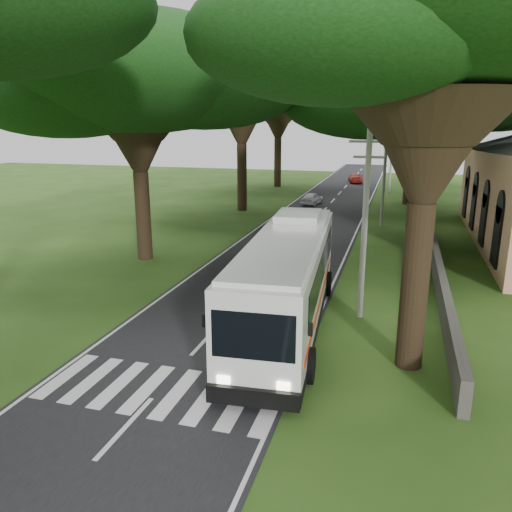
{
  "coord_description": "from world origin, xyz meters",
  "views": [
    {
      "loc": [
        6.82,
        -14.56,
        8.19
      ],
      "look_at": [
        0.66,
        6.61,
        2.2
      ],
      "focal_mm": 35.0,
      "sensor_mm": 36.0,
      "label": 1
    }
  ],
  "objects_px": {
    "pole_mid": "(384,174)",
    "distant_car_a": "(312,198)",
    "pole_near": "(365,222)",
    "distant_car_c": "(356,178)",
    "pedestrian": "(145,245)",
    "coach_bus": "(287,278)",
    "pole_far": "(391,157)"
  },
  "relations": [
    {
      "from": "pole_mid",
      "to": "distant_car_a",
      "type": "bearing_deg",
      "value": 128.54
    },
    {
      "from": "distant_car_a",
      "to": "pole_near",
      "type": "bearing_deg",
      "value": 114.29
    },
    {
      "from": "distant_car_c",
      "to": "distant_car_a",
      "type": "bearing_deg",
      "value": 72.88
    },
    {
      "from": "pole_near",
      "to": "pedestrian",
      "type": "relative_size",
      "value": 4.83
    },
    {
      "from": "distant_car_c",
      "to": "pedestrian",
      "type": "xyz_separation_m",
      "value": [
        -8.89,
        -42.56,
        0.18
      ]
    },
    {
      "from": "pole_near",
      "to": "distant_car_c",
      "type": "xyz_separation_m",
      "value": [
        -4.7,
        48.69,
        -3.53
      ]
    },
    {
      "from": "pole_mid",
      "to": "distant_car_c",
      "type": "bearing_deg",
      "value": 99.3
    },
    {
      "from": "coach_bus",
      "to": "pedestrian",
      "type": "height_order",
      "value": "coach_bus"
    },
    {
      "from": "pole_near",
      "to": "pole_far",
      "type": "xyz_separation_m",
      "value": [
        0.0,
        40.0,
        0.0
      ]
    },
    {
      "from": "distant_car_c",
      "to": "pole_far",
      "type": "bearing_deg",
      "value": 108.49
    },
    {
      "from": "coach_bus",
      "to": "pole_mid",
      "type": "bearing_deg",
      "value": 78.28
    },
    {
      "from": "pole_mid",
      "to": "distant_car_a",
      "type": "xyz_separation_m",
      "value": [
        -7.19,
        9.02,
        -3.55
      ]
    },
    {
      "from": "pole_mid",
      "to": "pole_far",
      "type": "distance_m",
      "value": 20.0
    },
    {
      "from": "pole_near",
      "to": "pedestrian",
      "type": "xyz_separation_m",
      "value": [
        -13.59,
        6.13,
        -3.35
      ]
    },
    {
      "from": "coach_bus",
      "to": "distant_car_c",
      "type": "height_order",
      "value": "coach_bus"
    },
    {
      "from": "pole_far",
      "to": "distant_car_a",
      "type": "distance_m",
      "value": 13.59
    },
    {
      "from": "pole_far",
      "to": "pedestrian",
      "type": "bearing_deg",
      "value": -111.87
    },
    {
      "from": "distant_car_c",
      "to": "pedestrian",
      "type": "relative_size",
      "value": 2.59
    },
    {
      "from": "pedestrian",
      "to": "pole_mid",
      "type": "bearing_deg",
      "value": -31.19
    },
    {
      "from": "pedestrian",
      "to": "coach_bus",
      "type": "bearing_deg",
      "value": -113.27
    },
    {
      "from": "pole_mid",
      "to": "pedestrian",
      "type": "distance_m",
      "value": 19.71
    },
    {
      "from": "pole_near",
      "to": "distant_car_a",
      "type": "distance_m",
      "value": 30.11
    },
    {
      "from": "distant_car_c",
      "to": "pedestrian",
      "type": "distance_m",
      "value": 43.48
    },
    {
      "from": "pole_near",
      "to": "distant_car_a",
      "type": "height_order",
      "value": "pole_near"
    },
    {
      "from": "distant_car_a",
      "to": "distant_car_c",
      "type": "xyz_separation_m",
      "value": [
        2.49,
        19.67,
        0.02
      ]
    },
    {
      "from": "distant_car_c",
      "to": "pole_near",
      "type": "bearing_deg",
      "value": 85.6
    },
    {
      "from": "pedestrian",
      "to": "pole_far",
      "type": "bearing_deg",
      "value": -8.63
    },
    {
      "from": "coach_bus",
      "to": "pedestrian",
      "type": "xyz_separation_m",
      "value": [
        -10.79,
        7.98,
        -1.25
      ]
    },
    {
      "from": "pole_near",
      "to": "distant_car_c",
      "type": "height_order",
      "value": "pole_near"
    },
    {
      "from": "pole_near",
      "to": "pedestrian",
      "type": "height_order",
      "value": "pole_near"
    },
    {
      "from": "pole_far",
      "to": "pedestrian",
      "type": "xyz_separation_m",
      "value": [
        -13.59,
        -33.87,
        -3.35
      ]
    },
    {
      "from": "distant_car_c",
      "to": "pedestrian",
      "type": "bearing_deg",
      "value": 68.29
    }
  ]
}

